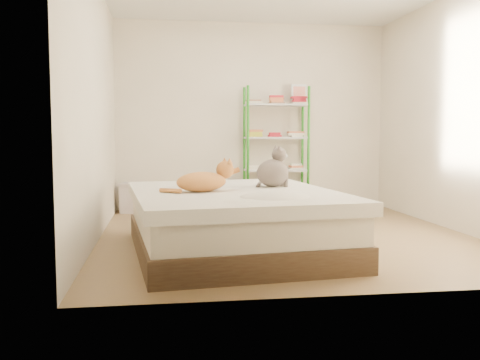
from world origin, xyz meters
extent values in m
cube|color=olive|center=(0.00, 0.00, 0.00)|extent=(3.80, 4.20, 0.01)
cube|color=white|center=(0.00, 2.10, 1.30)|extent=(3.80, 0.01, 2.60)
cube|color=white|center=(0.00, -2.10, 1.30)|extent=(3.80, 0.01, 2.60)
cube|color=white|center=(-1.90, 0.00, 1.30)|extent=(0.01, 4.20, 2.60)
cube|color=white|center=(1.90, 0.00, 1.30)|extent=(0.01, 4.20, 2.60)
cube|color=brown|center=(-0.63, -0.70, 0.11)|extent=(1.92, 2.30, 0.21)
cube|color=beige|center=(-0.63, -0.70, 0.33)|extent=(1.87, 2.23, 0.23)
cube|color=silver|center=(-0.63, -0.70, 0.50)|extent=(1.96, 2.35, 0.11)
cylinder|color=#27861F|center=(-0.12, 1.72, 0.85)|extent=(0.04, 0.04, 1.70)
cylinder|color=#27861F|center=(-0.12, 2.04, 0.85)|extent=(0.04, 0.04, 1.70)
cylinder|color=#27861F|center=(0.72, 1.72, 0.85)|extent=(0.04, 0.04, 1.70)
cylinder|color=#27861F|center=(0.72, 2.04, 0.85)|extent=(0.04, 0.04, 1.70)
cube|color=silver|center=(0.30, 1.88, 0.10)|extent=(0.86, 0.34, 0.02)
cube|color=silver|center=(0.30, 1.88, 0.55)|extent=(0.86, 0.34, 0.02)
cube|color=silver|center=(0.30, 1.88, 1.00)|extent=(0.86, 0.34, 0.02)
cube|color=silver|center=(0.30, 1.88, 1.45)|extent=(0.86, 0.34, 0.02)
cube|color=red|center=(0.30, 1.88, 0.16)|extent=(0.20, 0.16, 0.09)
cube|color=red|center=(0.00, 1.88, 0.61)|extent=(0.20, 0.16, 0.09)
cube|color=red|center=(0.60, 1.88, 0.61)|extent=(0.20, 0.16, 0.09)
cube|color=red|center=(0.00, 1.88, 1.06)|extent=(0.20, 0.16, 0.09)
cube|color=red|center=(0.30, 1.88, 1.06)|extent=(0.20, 0.16, 0.09)
cube|color=red|center=(0.60, 1.88, 1.06)|extent=(0.20, 0.16, 0.09)
cube|color=red|center=(0.00, 1.88, 1.51)|extent=(0.20, 0.16, 0.09)
cube|color=red|center=(0.30, 1.88, 1.51)|extent=(0.20, 0.16, 0.09)
cube|color=red|center=(0.60, 1.88, 1.51)|extent=(0.20, 0.16, 0.09)
cube|color=white|center=(0.64, 1.93, 1.60)|extent=(0.22, 0.06, 0.28)
cube|color=red|center=(0.64, 1.92, 1.60)|extent=(0.17, 0.04, 0.22)
cube|color=#A18658|center=(0.27, 0.55, 0.19)|extent=(0.60, 0.51, 0.38)
cube|color=#4B2385|center=(0.31, 0.33, 0.18)|extent=(0.32, 0.06, 0.08)
cube|color=#A18658|center=(0.27, 0.34, 0.38)|extent=(0.56, 0.25, 0.12)
cube|color=silver|center=(-1.65, 1.85, 0.18)|extent=(0.37, 0.34, 0.37)
cube|color=silver|center=(-1.65, 1.85, 0.38)|extent=(0.41, 0.38, 0.03)
camera|label=1|loc=(-1.25, -5.39, 1.06)|focal=40.00mm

